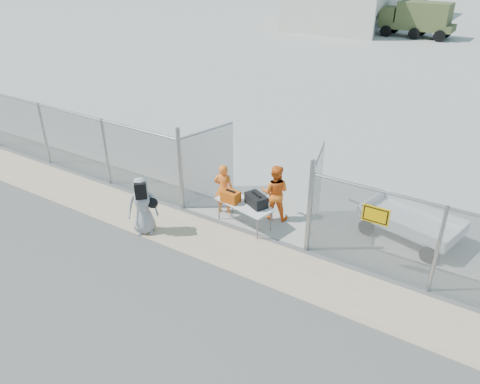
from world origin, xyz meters
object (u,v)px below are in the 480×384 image
Objects in this scene: folding_table at (244,214)px; visitor at (143,206)px; security_worker_left at (224,189)px; security_worker_right at (275,193)px; utility_trailer at (410,225)px.

folding_table is 2.75m from visitor.
visitor is at bearing -129.25° from folding_table.
visitor is (-2.10, -1.71, 0.46)m from folding_table.
visitor reaches higher than security_worker_left.
security_worker_right is 0.51× the size of utility_trailer.
visitor reaches higher than folding_table.
security_worker_left is 0.93× the size of visitor.
security_worker_left is 0.93× the size of security_worker_right.
security_worker_left reaches higher than folding_table.
utility_trailer is at bearing 36.14° from folding_table.
security_worker_left is 2.35m from visitor.
folding_table is 1.08× the size of security_worker_left.
visitor is at bearing 25.70° from security_worker_right.
security_worker_left is at bearing -148.86° from utility_trailer.
security_worker_right is at bearing 68.69° from folding_table.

